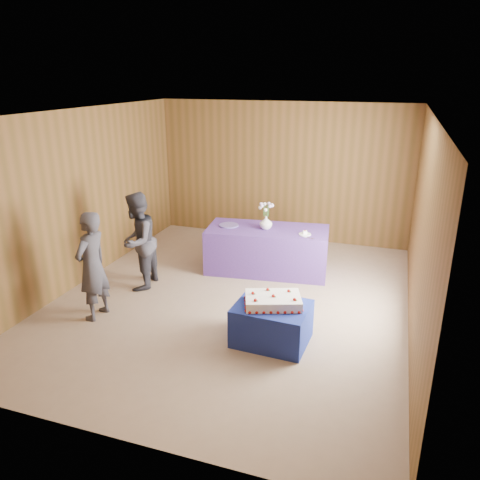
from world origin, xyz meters
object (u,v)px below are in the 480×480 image
at_px(vase, 266,223).
at_px(guest_right, 138,241).
at_px(cake_table, 272,324).
at_px(serving_table, 267,250).
at_px(guest_left, 92,266).
at_px(sheet_cake, 273,300).

distance_m(vase, guest_right, 2.10).
relative_size(cake_table, serving_table, 0.45).
distance_m(cake_table, guest_left, 2.51).
relative_size(serving_table, sheet_cake, 2.45).
bearing_deg(vase, cake_table, -72.38).
xyz_separation_m(cake_table, guest_left, (-2.46, -0.14, 0.50)).
distance_m(serving_table, guest_left, 2.95).
relative_size(serving_table, guest_right, 1.31).
bearing_deg(guest_left, cake_table, 96.65).
bearing_deg(guest_left, serving_table, 145.30).
bearing_deg(serving_table, cake_table, -80.17).
distance_m(serving_table, vase, 0.49).
bearing_deg(serving_table, vase, -156.00).
distance_m(cake_table, vase, 2.33).
bearing_deg(sheet_cake, guest_right, 140.44).
xyz_separation_m(cake_table, guest_right, (-2.37, 0.90, 0.51)).
height_order(cake_table, sheet_cake, sheet_cake).
bearing_deg(guest_right, serving_table, 120.17).
relative_size(cake_table, vase, 4.13).
bearing_deg(sheet_cake, guest_left, 164.51).
xyz_separation_m(sheet_cake, guest_right, (-2.38, 0.88, 0.20)).
height_order(cake_table, serving_table, serving_table).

